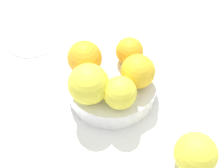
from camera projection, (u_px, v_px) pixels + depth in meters
The scene contains 9 objects.
ground_plane at pixel (112, 94), 66.67cm from camera, with size 110.00×110.00×2.00cm, color white.
fruit_bowl at pixel (112, 86), 64.07cm from camera, with size 19.39×19.39×4.77cm.
orange_in_bowl_0 at pixel (85, 58), 60.73cm from camera, with size 7.26×7.26×7.26cm, color #F9A823.
orange_in_bowl_1 at pixel (129, 51), 62.76cm from camera, with size 6.00×6.00×6.00cm, color #F9A823.
orange_in_bowl_2 at pixel (89, 84), 56.14cm from camera, with size 8.05×8.05×8.05cm, color yellow.
orange_in_bowl_3 at pixel (120, 93), 55.86cm from camera, with size 6.52×6.52×6.52cm, color yellow.
orange_in_bowl_4 at pixel (138, 72), 58.70cm from camera, with size 7.01×7.01×7.01cm, color yellow.
orange_loose_0 at pixel (196, 154), 52.74cm from camera, with size 7.89×7.89×7.89cm, color yellow.
side_plate at pixel (32, 37), 75.89cm from camera, with size 14.08×14.08×0.80cm, color white.
Camera 1 is at (3.30, 38.37, 53.47)cm, focal length 47.24 mm.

